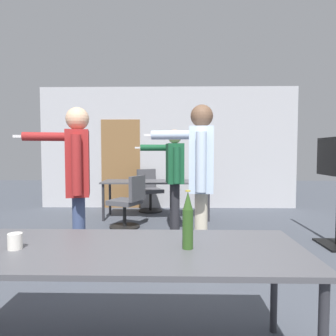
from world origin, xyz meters
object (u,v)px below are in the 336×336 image
(person_left_plaid, at_px, (77,174))
(beer_bottle, at_px, (188,221))
(office_chair_far_right, at_px, (149,192))
(office_chair_mid_tucked, at_px, (128,204))
(person_far_watching, at_px, (174,171))
(drink_cup, at_px, (15,241))
(person_right_polo, at_px, (200,171))

(person_left_plaid, relative_size, beer_bottle, 5.04)
(office_chair_far_right, bearing_deg, person_left_plaid, 56.54)
(office_chair_mid_tucked, bearing_deg, beer_bottle, -140.68)
(person_left_plaid, relative_size, office_chair_mid_tucked, 1.95)
(person_far_watching, xyz_separation_m, drink_cup, (-0.94, -3.08, -0.22))
(person_right_polo, bearing_deg, drink_cup, 147.17)
(beer_bottle, distance_m, drink_cup, 1.03)
(beer_bottle, bearing_deg, person_right_polo, 82.38)
(person_far_watching, bearing_deg, beer_bottle, 174.88)
(office_chair_far_right, height_order, beer_bottle, beer_bottle)
(office_chair_far_right, bearing_deg, person_far_watching, 81.33)
(office_chair_far_right, distance_m, drink_cup, 4.86)
(office_chair_far_right, bearing_deg, person_right_polo, 78.22)
(person_right_polo, height_order, office_chair_far_right, person_right_polo)
(person_left_plaid, xyz_separation_m, drink_cup, (0.07, -1.35, -0.30))
(person_right_polo, height_order, beer_bottle, person_right_polo)
(person_far_watching, relative_size, office_chair_mid_tucked, 1.84)
(person_left_plaid, xyz_separation_m, beer_bottle, (1.09, -1.32, -0.19))
(person_right_polo, height_order, office_chair_mid_tucked, person_right_polo)
(person_right_polo, xyz_separation_m, office_chair_far_right, (-0.83, 3.31, -0.67))
(person_right_polo, bearing_deg, person_far_watching, 16.43)
(person_right_polo, distance_m, person_left_plaid, 1.31)
(person_right_polo, relative_size, drink_cup, 19.19)
(beer_bottle, height_order, drink_cup, beer_bottle)
(person_far_watching, relative_size, person_left_plaid, 0.94)
(person_right_polo, height_order, person_left_plaid, person_right_polo)
(person_far_watching, bearing_deg, person_left_plaid, 142.94)
(person_right_polo, xyz_separation_m, drink_cup, (-1.22, -1.52, -0.32))
(office_chair_mid_tucked, bearing_deg, person_right_polo, -124.84)
(person_left_plaid, bearing_deg, person_right_polo, -97.03)
(person_right_polo, relative_size, person_far_watching, 1.09)
(person_left_plaid, height_order, beer_bottle, person_left_plaid)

